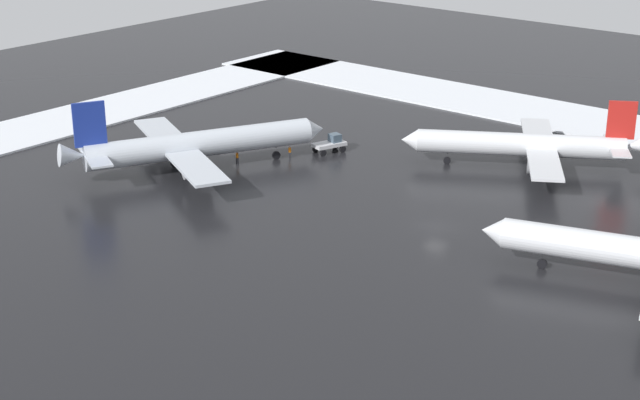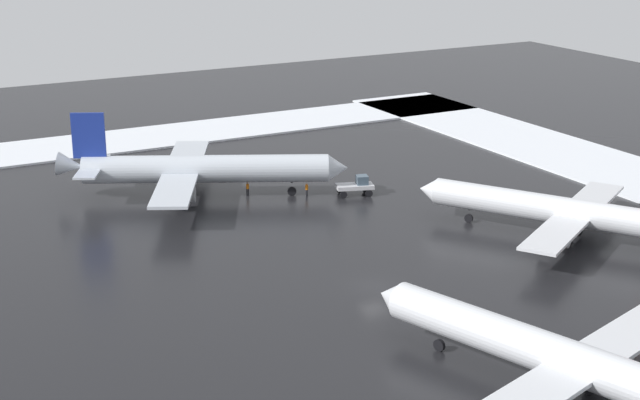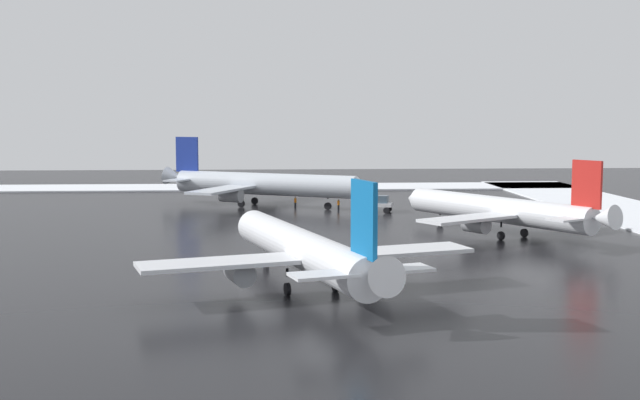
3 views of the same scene
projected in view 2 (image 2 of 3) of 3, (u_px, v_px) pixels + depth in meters
ground_plane at (374, 286)px, 93.94m from camera, size 240.00×240.00×0.00m
snow_bank_right at (146, 138)px, 150.11m from camera, size 14.00×116.00×0.28m
airplane_parked_starboard at (199, 169)px, 120.71m from camera, size 28.47×33.43×10.68m
airplane_foreground_jet at (558, 210)px, 106.28m from camera, size 28.70×24.59×9.52m
airplane_parked_portside at (554, 355)px, 72.60m from camera, size 32.53×27.39×9.88m
pushback_tug at (357, 185)px, 121.87m from camera, size 3.55×5.06×2.50m
ground_crew_mid_apron at (248, 188)px, 121.89m from camera, size 0.36×0.36×1.71m
ground_crew_by_nose_gear at (307, 189)px, 121.57m from camera, size 0.36×0.36×1.71m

